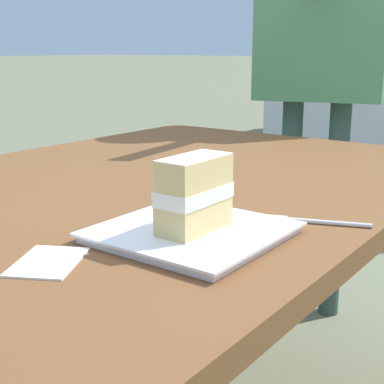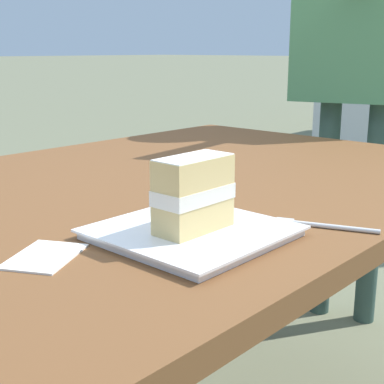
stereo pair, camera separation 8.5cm
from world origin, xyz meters
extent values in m
cylinder|color=brown|center=(0.76, 0.48, 0.36)|extent=(0.07, 0.07, 0.72)
cube|color=brown|center=(0.00, 0.00, 0.74)|extent=(1.64, 1.08, 0.04)
cube|color=white|center=(-0.23, -0.31, 0.76)|extent=(0.25, 0.25, 0.01)
cube|color=white|center=(-0.23, -0.31, 0.77)|extent=(0.27, 0.27, 0.00)
cube|color=#E0C17A|center=(-0.24, -0.32, 0.80)|extent=(0.13, 0.06, 0.04)
cube|color=white|center=(-0.24, -0.32, 0.83)|extent=(0.13, 0.06, 0.02)
sphere|color=red|center=(-0.25, -0.30, 0.83)|extent=(0.01, 0.01, 0.01)
sphere|color=red|center=(-0.21, -0.29, 0.83)|extent=(0.01, 0.01, 0.01)
sphere|color=red|center=(-0.26, -0.29, 0.83)|extent=(0.02, 0.02, 0.02)
cube|color=#E0C17A|center=(-0.24, -0.32, 0.86)|extent=(0.13, 0.06, 0.04)
cube|color=white|center=(-0.24, -0.32, 0.89)|extent=(0.12, 0.06, 0.00)
cylinder|color=silver|center=(-0.04, -0.46, 0.76)|extent=(0.06, 0.13, 0.01)
cube|color=silver|center=(-0.07, -0.38, 0.76)|extent=(0.03, 0.04, 0.01)
cube|color=white|center=(-0.44, -0.22, 0.76)|extent=(0.14, 0.13, 0.00)
cylinder|color=#334B43|center=(1.06, 0.16, 0.43)|extent=(0.08, 0.08, 0.86)
cylinder|color=#334B43|center=(1.11, -0.02, 0.43)|extent=(0.08, 0.08, 0.86)
cube|color=#4C895B|center=(1.09, 0.07, 1.16)|extent=(0.32, 0.50, 0.61)
camera|label=1|loc=(-0.90, -0.80, 1.04)|focal=52.14mm
camera|label=2|loc=(-0.84, -0.87, 1.04)|focal=52.14mm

